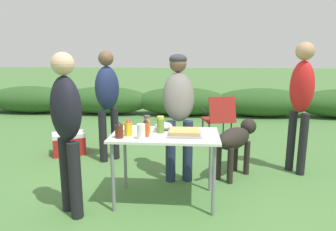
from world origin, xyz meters
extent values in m
plane|color=#4C7A3D|center=(0.00, 0.00, 0.00)|extent=(60.00, 60.00, 0.00)
ellipsoid|color=#2D5623|center=(-4.00, 4.57, 0.35)|extent=(2.40, 0.90, 0.71)
ellipsoid|color=#2D5623|center=(-2.00, 4.57, 0.35)|extent=(2.40, 0.90, 0.71)
ellipsoid|color=#2D5623|center=(0.00, 4.57, 0.35)|extent=(2.40, 0.90, 0.71)
ellipsoid|color=#2D5623|center=(2.00, 4.57, 0.35)|extent=(2.40, 0.90, 0.71)
cube|color=silver|center=(0.00, 0.00, 0.73)|extent=(1.10, 0.64, 0.02)
cylinder|color=gray|center=(-0.49, -0.27, 0.36)|extent=(0.04, 0.04, 0.71)
cylinder|color=gray|center=(0.49, -0.27, 0.36)|extent=(0.04, 0.04, 0.71)
cylinder|color=gray|center=(-0.49, 0.27, 0.36)|extent=(0.04, 0.04, 0.71)
cylinder|color=gray|center=(0.49, 0.27, 0.36)|extent=(0.04, 0.04, 0.71)
cube|color=#9E9EA3|center=(0.20, -0.03, 0.75)|extent=(0.34, 0.29, 0.02)
cube|color=tan|center=(0.20, -0.03, 0.78)|extent=(0.30, 0.25, 0.04)
cylinder|color=white|center=(-0.37, 0.09, 0.76)|extent=(0.23, 0.23, 0.03)
ellipsoid|color=silver|center=(-0.03, 0.19, 0.78)|extent=(0.19, 0.19, 0.08)
cylinder|color=white|center=(-0.21, -0.20, 0.81)|extent=(0.08, 0.08, 0.15)
cylinder|color=olive|center=(-0.05, 0.04, 0.81)|extent=(0.08, 0.08, 0.15)
cylinder|color=#D1CC47|center=(-0.05, 0.04, 0.90)|extent=(0.07, 0.07, 0.03)
cylinder|color=yellow|center=(-0.36, -0.10, 0.81)|extent=(0.08, 0.08, 0.14)
cone|color=red|center=(-0.36, -0.10, 0.89)|extent=(0.06, 0.06, 0.04)
cylinder|color=#CC4214|center=(-0.18, -0.12, 0.81)|extent=(0.06, 0.06, 0.14)
cone|color=black|center=(-0.18, -0.12, 0.90)|extent=(0.05, 0.05, 0.04)
cylinder|color=#B2893D|center=(-0.19, 0.03, 0.82)|extent=(0.07, 0.07, 0.16)
cylinder|color=#4C4C4C|center=(-0.19, 0.03, 0.91)|extent=(0.06, 0.06, 0.03)
cylinder|color=#562314|center=(-0.44, -0.18, 0.80)|extent=(0.08, 0.08, 0.13)
cone|color=black|center=(-0.44, -0.18, 0.89)|extent=(0.07, 0.07, 0.04)
cylinder|color=#232D4C|center=(0.02, 0.51, 0.38)|extent=(0.12, 0.12, 0.76)
cylinder|color=#232D4C|center=(0.23, 0.54, 0.38)|extent=(0.12, 0.12, 0.76)
ellipsoid|color=slate|center=(0.11, 0.64, 1.04)|extent=(0.45, 0.53, 0.67)
sphere|color=brown|center=(0.09, 0.75, 1.43)|extent=(0.21, 0.21, 0.21)
ellipsoid|color=#333338|center=(0.09, 0.75, 1.48)|extent=(0.22, 0.22, 0.13)
cylinder|color=black|center=(1.60, 1.00, 0.41)|extent=(0.10, 0.10, 0.81)
cylinder|color=black|center=(1.69, 0.85, 0.41)|extent=(0.10, 0.10, 0.81)
ellipsoid|color=red|center=(1.65, 0.92, 1.14)|extent=(0.37, 0.40, 0.66)
sphere|color=tan|center=(1.65, 0.92, 1.58)|extent=(0.22, 0.22, 0.22)
cylinder|color=black|center=(-1.01, 1.11, 0.38)|extent=(0.11, 0.11, 0.76)
cylinder|color=black|center=(-0.86, 1.24, 0.38)|extent=(0.11, 0.11, 0.76)
ellipsoid|color=navy|center=(-0.93, 1.18, 1.07)|extent=(0.44, 0.43, 0.62)
sphere|color=brown|center=(-0.93, 1.18, 1.49)|extent=(0.21, 0.21, 0.21)
cylinder|color=black|center=(-0.81, -0.41, 0.38)|extent=(0.12, 0.12, 0.75)
cylinder|color=black|center=(-0.96, -0.27, 0.38)|extent=(0.12, 0.12, 0.75)
ellipsoid|color=black|center=(-0.89, -0.34, 1.05)|extent=(0.45, 0.44, 0.61)
sphere|color=#DBAD89|center=(-0.89, -0.34, 1.46)|extent=(0.21, 0.21, 0.21)
cylinder|color=#28231E|center=(0.61, 0.61, 0.22)|extent=(0.07, 0.07, 0.44)
cylinder|color=#28231E|center=(0.74, 0.50, 0.22)|extent=(0.07, 0.07, 0.44)
cylinder|color=#28231E|center=(0.86, 0.91, 0.22)|extent=(0.07, 0.07, 0.44)
cylinder|color=#28231E|center=(0.99, 0.80, 0.22)|extent=(0.07, 0.07, 0.44)
ellipsoid|color=#28231E|center=(0.80, 0.70, 0.51)|extent=(0.59, 0.64, 0.27)
sphere|color=#28231E|center=(1.02, 0.98, 0.60)|extent=(0.21, 0.21, 0.21)
cone|color=#28231E|center=(1.08, 1.04, 0.63)|extent=(0.18, 0.19, 0.15)
cylinder|color=#28231E|center=(0.58, 0.44, 0.52)|extent=(0.15, 0.18, 0.11)
cube|color=maroon|center=(0.71, 2.33, 0.39)|extent=(0.56, 0.56, 0.03)
cube|color=maroon|center=(0.78, 2.06, 0.61)|extent=(0.49, 0.27, 0.44)
cylinder|color=black|center=(0.57, 2.09, 0.19)|extent=(0.02, 0.02, 0.38)
cylinder|color=black|center=(0.96, 2.18, 0.19)|extent=(0.02, 0.02, 0.38)
cylinder|color=black|center=(0.47, 2.48, 0.19)|extent=(0.02, 0.02, 0.38)
cylinder|color=black|center=(0.86, 2.57, 0.19)|extent=(0.02, 0.02, 0.38)
cylinder|color=black|center=(0.49, 2.27, 0.56)|extent=(0.12, 0.41, 0.02)
cylinder|color=black|center=(0.94, 2.38, 0.56)|extent=(0.12, 0.41, 0.02)
cube|color=#B21E1E|center=(-1.64, 1.39, 0.14)|extent=(0.57, 0.50, 0.28)
cube|color=silver|center=(-1.64, 1.39, 0.31)|extent=(0.57, 0.50, 0.06)
camera|label=1|loc=(0.28, -2.96, 1.55)|focal=32.00mm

